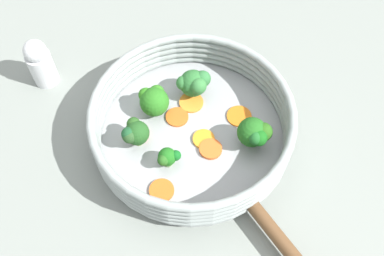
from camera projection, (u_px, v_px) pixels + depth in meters
The scene contains 18 objects.
ground_plane at pixel (192, 138), 0.73m from camera, with size 4.00×4.00×0.00m, color gray.
skillet at pixel (192, 135), 0.72m from camera, with size 0.30×0.30×0.02m, color #939699.
skillet_rim_wall at pixel (192, 122), 0.69m from camera, with size 0.31×0.31×0.06m.
skillet_rivet_left at pixel (227, 212), 0.64m from camera, with size 0.01×0.01×0.01m, color #94949A.
skillet_rivet_right at pixel (265, 187), 0.66m from camera, with size 0.01×0.01×0.01m, color #92919D.
carrot_slice_0 at pixel (211, 149), 0.69m from camera, with size 0.04×0.04×0.01m, color orange.
carrot_slice_1 at pixel (138, 134), 0.71m from camera, with size 0.03×0.03×0.00m, color orange.
carrot_slice_2 at pixel (239, 116), 0.73m from camera, with size 0.04×0.04×0.00m, color orange.
carrot_slice_3 at pixel (162, 190), 0.66m from camera, with size 0.04×0.04×0.00m, color orange.
carrot_slice_4 at pixel (191, 102), 0.74m from camera, with size 0.04×0.04×0.00m, color orange.
carrot_slice_5 at pixel (177, 117), 0.73m from camera, with size 0.04×0.04×0.00m, color #E05C1D.
carrot_slice_6 at pixel (205, 138), 0.71m from camera, with size 0.03×0.03×0.00m, color orange.
broccoli_floret_0 at pixel (170, 159), 0.66m from camera, with size 0.03×0.03×0.04m.
broccoli_floret_1 at pixel (194, 83), 0.72m from camera, with size 0.05×0.05×0.05m.
broccoli_floret_2 at pixel (153, 101), 0.71m from camera, with size 0.05×0.05×0.05m.
broccoli_floret_3 at pixel (255, 133), 0.67m from camera, with size 0.05×0.05×0.06m.
broccoli_floret_4 at pixel (135, 133), 0.68m from camera, with size 0.04×0.04×0.05m.
salt_shaker at pixel (40, 63), 0.75m from camera, with size 0.04×0.04×0.09m.
Camera 1 is at (0.21, -0.30, 0.63)m, focal length 42.00 mm.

